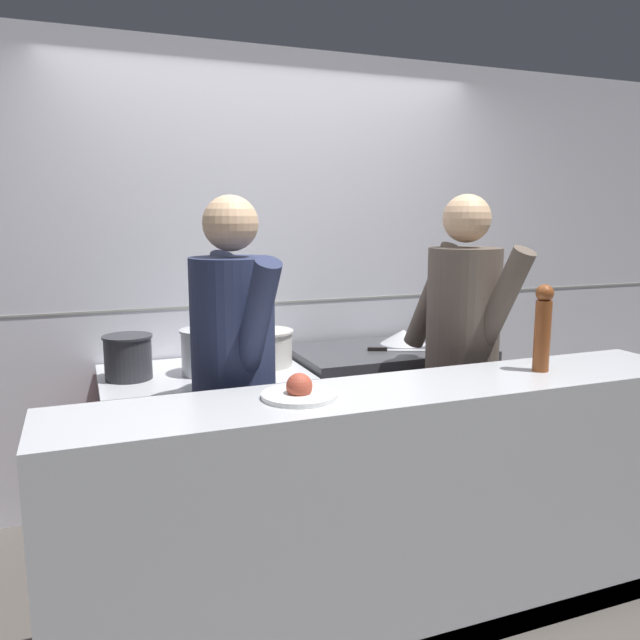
{
  "coord_description": "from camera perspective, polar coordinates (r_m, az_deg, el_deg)",
  "views": [
    {
      "loc": [
        -1.09,
        -2.25,
        1.67
      ],
      "look_at": [
        0.01,
        0.59,
        1.15
      ],
      "focal_mm": 35.0,
      "sensor_mm": 36.0,
      "label": 1
    }
  ],
  "objects": [
    {
      "name": "chefs_knife",
      "position": [
        3.56,
        6.97,
        -2.73
      ],
      "size": [
        0.38,
        0.18,
        0.02
      ],
      "color": "#B7BABF",
      "rests_on": "prep_counter"
    },
    {
      "name": "mixing_bowl_steel",
      "position": [
        3.76,
        7.63,
        -1.51
      ],
      "size": [
        0.27,
        0.27,
        0.08
      ],
      "color": "#B7BABF",
      "rests_on": "prep_counter"
    },
    {
      "name": "pepper_mill",
      "position": [
        2.77,
        19.7,
        -0.54
      ],
      "size": [
        0.07,
        0.07,
        0.37
      ],
      "color": "brown",
      "rests_on": "pass_counter"
    },
    {
      "name": "prep_counter",
      "position": [
        3.76,
        6.19,
        -9.32
      ],
      "size": [
        1.09,
        0.65,
        0.9
      ],
      "color": "#38383D",
      "rests_on": "ground_plane"
    },
    {
      "name": "chef_head_cook",
      "position": [
        2.7,
        -7.86,
        -5.4
      ],
      "size": [
        0.42,
        0.77,
        1.75
      ],
      "rotation": [
        0.0,
        0.0,
        0.2
      ],
      "color": "black",
      "rests_on": "ground_plane"
    },
    {
      "name": "chef_sous",
      "position": [
        3.2,
        12.83,
        -3.0
      ],
      "size": [
        0.44,
        0.77,
        1.77
      ],
      "rotation": [
        0.0,
        0.0,
        0.28
      ],
      "color": "black",
      "rests_on": "ground_plane"
    },
    {
      "name": "pass_counter",
      "position": [
        2.61,
        7.33,
        -16.98
      ],
      "size": [
        2.65,
        0.45,
        1.01
      ],
      "color": "#B7BABF",
      "rests_on": "ground_plane"
    },
    {
      "name": "plated_dish_main",
      "position": [
        2.26,
        -1.9,
        -6.58
      ],
      "size": [
        0.28,
        0.28,
        0.1
      ],
      "color": "white",
      "rests_on": "pass_counter"
    },
    {
      "name": "braising_pot",
      "position": [
        3.37,
        -5.03,
        -2.46
      ],
      "size": [
        0.3,
        0.3,
        0.19
      ],
      "color": "beige",
      "rests_on": "oven_range"
    },
    {
      "name": "stock_pot",
      "position": [
        3.22,
        -17.14,
        -3.17
      ],
      "size": [
        0.24,
        0.24,
        0.22
      ],
      "color": "#2D2D33",
      "rests_on": "oven_range"
    },
    {
      "name": "sauce_pot",
      "position": [
        3.23,
        -10.43,
        -2.76
      ],
      "size": [
        0.26,
        0.26,
        0.23
      ],
      "color": "#B7BABF",
      "rests_on": "oven_range"
    },
    {
      "name": "oven_range",
      "position": [
        3.43,
        -10.42,
        -11.63
      ],
      "size": [
        1.03,
        0.71,
        0.86
      ],
      "color": "maroon",
      "rests_on": "ground_plane"
    },
    {
      "name": "ground_plane",
      "position": [
        3.01,
        4.26,
        -24.09
      ],
      "size": [
        14.0,
        14.0,
        0.0
      ],
      "primitive_type": "plane",
      "color": "#4C4742"
    },
    {
      "name": "wall_back_tiled",
      "position": [
        3.74,
        -4.13,
        3.95
      ],
      "size": [
        8.0,
        0.06,
        2.6
      ],
      "color": "silver",
      "rests_on": "ground_plane"
    }
  ]
}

